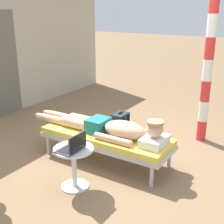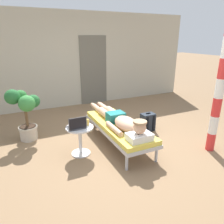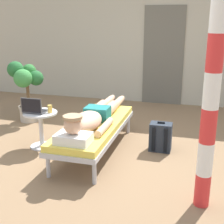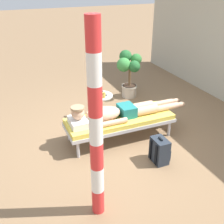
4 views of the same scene
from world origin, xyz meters
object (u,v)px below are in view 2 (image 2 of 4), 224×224
(person_reclining, at_px, (120,120))
(backpack, at_px, (148,122))
(porch_post, at_px, (220,89))
(potted_plant, at_px, (25,110))
(side_table, at_px, (80,136))
(laptop, at_px, (77,125))
(lounge_chair, at_px, (119,127))
(drink_glass, at_px, (87,122))

(person_reclining, height_order, backpack, person_reclining)
(porch_post, bearing_deg, potted_plant, 148.21)
(backpack, bearing_deg, person_reclining, -157.91)
(side_table, xyz_separation_m, porch_post, (2.23, -0.88, 0.81))
(laptop, bearing_deg, backpack, 12.91)
(lounge_chair, relative_size, laptop, 6.12)
(potted_plant, xyz_separation_m, porch_post, (3.03, -1.88, 0.53))
(person_reclining, distance_m, backpack, 1.00)
(person_reclining, relative_size, potted_plant, 2.02)
(porch_post, bearing_deg, drink_glass, 156.74)
(potted_plant, bearing_deg, person_reclining, -32.46)
(drink_glass, xyz_separation_m, porch_post, (2.08, -0.89, 0.59))
(backpack, height_order, potted_plant, potted_plant)
(lounge_chair, bearing_deg, person_reclining, -90.00)
(lounge_chair, bearing_deg, backpack, 18.06)
(potted_plant, bearing_deg, lounge_chair, -30.64)
(backpack, bearing_deg, potted_plant, 165.08)
(person_reclining, xyz_separation_m, backpack, (0.87, 0.35, -0.32))
(laptop, bearing_deg, potted_plant, 125.18)
(porch_post, bearing_deg, backpack, 114.99)
(laptop, relative_size, porch_post, 0.13)
(side_table, relative_size, backpack, 1.23)
(person_reclining, distance_m, laptop, 0.85)
(person_reclining, bearing_deg, potted_plant, 147.54)
(drink_glass, bearing_deg, porch_post, -23.26)
(person_reclining, height_order, potted_plant, potted_plant)
(side_table, distance_m, potted_plant, 1.31)
(lounge_chair, bearing_deg, potted_plant, 149.36)
(person_reclining, height_order, drink_glass, person_reclining)
(potted_plant, height_order, porch_post, porch_post)
(side_table, bearing_deg, person_reclining, -0.82)
(lounge_chair, relative_size, person_reclining, 0.87)
(drink_glass, height_order, backpack, drink_glass)
(potted_plant, bearing_deg, backpack, -14.92)
(backpack, bearing_deg, drink_glass, -167.73)
(lounge_chair, relative_size, potted_plant, 1.77)
(person_reclining, relative_size, backpack, 5.12)
(laptop, xyz_separation_m, potted_plant, (-0.74, 1.05, 0.06))
(side_table, height_order, potted_plant, potted_plant)
(person_reclining, relative_size, porch_post, 0.93)
(side_table, height_order, laptop, laptop)
(porch_post, bearing_deg, side_table, 158.48)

